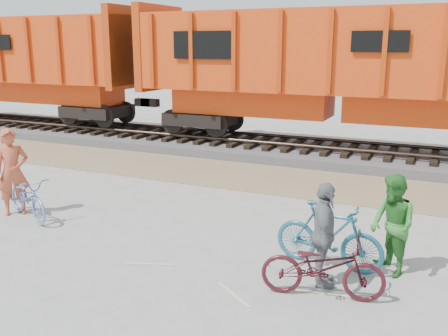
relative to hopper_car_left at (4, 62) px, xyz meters
The scene contains 12 objects.
ground 17.63m from the hopper_car_left, 31.20° to the right, with size 120.00×120.00×0.00m, color #9E9E99.
gravel_strip 15.56m from the hopper_car_left, 13.25° to the right, with size 120.00×3.00×0.02m, color #9B7F60.
ballast_bed 15.13m from the hopper_car_left, ahead, with size 120.00×4.00×0.30m, color slate.
track 15.08m from the hopper_car_left, ahead, with size 120.00×2.60×0.24m.
hopper_car_left is the anchor object (origin of this frame).
hopper_car_center 15.00m from the hopper_car_left, ahead, with size 14.00×3.13×4.65m.
bicycle_blue 13.70m from the hopper_car_left, 41.19° to the right, with size 0.63×1.82×0.95m, color #718CC0.
bicycle_teal 18.97m from the hopper_car_left, 27.19° to the right, with size 0.54×1.91×1.15m, color #20607C.
bicycle_maroon 19.65m from the hopper_car_left, 29.83° to the right, with size 0.65×1.86×0.98m, color #45141B.
person_solo 13.18m from the hopper_car_left, 42.31° to the right, with size 0.71×0.47×1.96m, color #C45033.
person_man 19.74m from the hopper_car_left, 25.33° to the right, with size 0.83×0.64×1.70m, color #327D2D.
person_woman 19.32m from the hopper_car_left, 28.94° to the right, with size 0.99×0.41×1.70m, color slate.
Camera 1 is at (3.57, -7.62, 3.75)m, focal length 40.00 mm.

